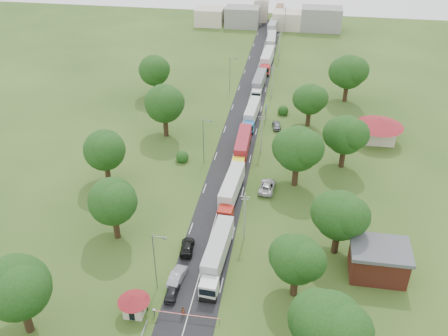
% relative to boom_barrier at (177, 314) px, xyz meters
% --- Properties ---
extents(ground, '(260.00, 260.00, 0.00)m').
position_rel_boom_barrier_xyz_m(ground, '(1.36, 25.00, -0.89)').
color(ground, '#274216').
rests_on(ground, ground).
extents(road, '(8.00, 200.00, 0.04)m').
position_rel_boom_barrier_xyz_m(road, '(1.36, 45.00, -0.89)').
color(road, black).
rests_on(road, ground).
extents(boom_barrier, '(9.22, 0.35, 1.18)m').
position_rel_boom_barrier_xyz_m(boom_barrier, '(0.00, 0.00, 0.00)').
color(boom_barrier, slate).
rests_on(boom_barrier, ground).
extents(guard_booth, '(4.40, 4.40, 3.45)m').
position_rel_boom_barrier_xyz_m(guard_booth, '(-5.84, -0.00, 1.27)').
color(guard_booth, beige).
rests_on(guard_booth, ground).
extents(info_sign, '(0.12, 3.10, 4.10)m').
position_rel_boom_barrier_xyz_m(info_sign, '(6.56, 60.00, 2.11)').
color(info_sign, slate).
rests_on(info_sign, ground).
extents(pole_1, '(1.60, 0.24, 9.00)m').
position_rel_boom_barrier_xyz_m(pole_1, '(6.86, 18.00, 3.79)').
color(pole_1, gray).
rests_on(pole_1, ground).
extents(pole_2, '(1.60, 0.24, 9.00)m').
position_rel_boom_barrier_xyz_m(pole_2, '(6.86, 46.00, 3.79)').
color(pole_2, gray).
rests_on(pole_2, ground).
extents(pole_3, '(1.60, 0.24, 9.00)m').
position_rel_boom_barrier_xyz_m(pole_3, '(6.86, 74.00, 3.79)').
color(pole_3, gray).
rests_on(pole_3, ground).
extents(pole_4, '(1.60, 0.24, 9.00)m').
position_rel_boom_barrier_xyz_m(pole_4, '(6.86, 102.00, 3.79)').
color(pole_4, gray).
rests_on(pole_4, ground).
extents(pole_5, '(1.60, 0.24, 9.00)m').
position_rel_boom_barrier_xyz_m(pole_5, '(6.86, 130.00, 3.79)').
color(pole_5, gray).
rests_on(pole_5, ground).
extents(lamp_0, '(2.03, 0.22, 10.00)m').
position_rel_boom_barrier_xyz_m(lamp_0, '(-3.99, 5.00, 4.66)').
color(lamp_0, slate).
rests_on(lamp_0, ground).
extents(lamp_1, '(2.03, 0.22, 10.00)m').
position_rel_boom_barrier_xyz_m(lamp_1, '(-3.99, 40.00, 4.66)').
color(lamp_1, slate).
rests_on(lamp_1, ground).
extents(lamp_2, '(2.03, 0.22, 10.00)m').
position_rel_boom_barrier_xyz_m(lamp_2, '(-3.99, 75.00, 4.66)').
color(lamp_2, slate).
rests_on(lamp_2, ground).
extents(tree_1, '(9.60, 9.60, 12.05)m').
position_rel_boom_barrier_xyz_m(tree_1, '(19.34, -4.83, 6.96)').
color(tree_1, '#382616').
rests_on(tree_1, ground).
extents(tree_2, '(8.00, 8.00, 10.10)m').
position_rel_boom_barrier_xyz_m(tree_2, '(15.35, 7.14, 5.70)').
color(tree_2, '#382616').
rests_on(tree_2, ground).
extents(tree_3, '(8.80, 8.80, 11.07)m').
position_rel_boom_barrier_xyz_m(tree_3, '(21.35, 17.16, 6.33)').
color(tree_3, '#382616').
rests_on(tree_3, ground).
extents(tree_4, '(9.60, 9.60, 12.05)m').
position_rel_boom_barrier_xyz_m(tree_4, '(14.34, 35.17, 6.96)').
color(tree_4, '#382616').
rests_on(tree_4, ground).
extents(tree_5, '(8.80, 8.80, 11.07)m').
position_rel_boom_barrier_xyz_m(tree_5, '(23.35, 43.16, 6.33)').
color(tree_5, '#382616').
rests_on(tree_5, ground).
extents(tree_6, '(8.00, 8.00, 10.10)m').
position_rel_boom_barrier_xyz_m(tree_6, '(16.35, 60.14, 5.70)').
color(tree_6, '#382616').
rests_on(tree_6, ground).
extents(tree_7, '(9.60, 9.60, 12.05)m').
position_rel_boom_barrier_xyz_m(tree_7, '(25.34, 75.17, 6.96)').
color(tree_7, '#382616').
rests_on(tree_7, ground).
extents(tree_9, '(9.60, 9.60, 12.05)m').
position_rel_boom_barrier_xyz_m(tree_9, '(-18.66, -4.83, 6.96)').
color(tree_9, '#382616').
rests_on(tree_9, ground).
extents(tree_10, '(8.80, 8.80, 11.07)m').
position_rel_boom_barrier_xyz_m(tree_10, '(-13.65, 15.16, 6.33)').
color(tree_10, '#382616').
rests_on(tree_10, ground).
extents(tree_11, '(8.80, 8.80, 11.07)m').
position_rel_boom_barrier_xyz_m(tree_11, '(-20.65, 30.16, 6.33)').
color(tree_11, '#382616').
rests_on(tree_11, ground).
extents(tree_12, '(9.60, 9.60, 12.05)m').
position_rel_boom_barrier_xyz_m(tree_12, '(-14.66, 50.17, 6.96)').
color(tree_12, '#382616').
rests_on(tree_12, ground).
extents(tree_13, '(8.80, 8.80, 11.07)m').
position_rel_boom_barrier_xyz_m(tree_13, '(-22.65, 70.16, 6.33)').
color(tree_13, '#382616').
rests_on(tree_13, ground).
extents(house_brick, '(8.60, 6.60, 5.20)m').
position_rel_boom_barrier_xyz_m(house_brick, '(27.36, 13.00, 1.76)').
color(house_brick, maroon).
rests_on(house_brick, ground).
extents(house_cream, '(10.08, 10.08, 5.80)m').
position_rel_boom_barrier_xyz_m(house_cream, '(31.36, 55.00, 2.75)').
color(house_cream, beige).
rests_on(house_cream, ground).
extents(distant_town, '(52.00, 8.00, 8.00)m').
position_rel_boom_barrier_xyz_m(distant_town, '(2.04, 135.00, 2.60)').
color(distant_town, gray).
rests_on(distant_town, ground).
extents(church, '(5.00, 5.00, 12.30)m').
position_rel_boom_barrier_xyz_m(church, '(-2.64, 143.00, 4.50)').
color(church, beige).
rests_on(church, ground).
extents(truck_0, '(3.19, 15.08, 4.17)m').
position_rel_boom_barrier_xyz_m(truck_0, '(3.56, 11.04, 1.32)').
color(truck_0, silver).
rests_on(truck_0, ground).
extents(truck_1, '(3.31, 14.79, 4.08)m').
position_rel_boom_barrier_xyz_m(truck_1, '(3.19, 28.06, 1.27)').
color(truck_1, '#9D1A12').
rests_on(truck_1, ground).
extents(truck_2, '(2.71, 14.51, 4.02)m').
position_rel_boom_barrier_xyz_m(truck_2, '(3.15, 44.03, 1.24)').
color(truck_2, yellow).
rests_on(truck_2, ground).
extents(truck_3, '(2.86, 13.55, 3.74)m').
position_rel_boom_barrier_xyz_m(truck_3, '(3.32, 59.95, 1.09)').
color(truck_3, '#1C67AC').
rests_on(truck_3, ground).
extents(truck_4, '(2.87, 14.28, 3.95)m').
position_rel_boom_barrier_xyz_m(truck_4, '(3.13, 78.11, 1.20)').
color(truck_4, white).
rests_on(truck_4, ground).
extents(truck_5, '(3.17, 15.53, 4.29)m').
position_rel_boom_barrier_xyz_m(truck_5, '(3.73, 95.71, 1.39)').
color(truck_5, red).
rests_on(truck_5, ground).
extents(truck_6, '(2.93, 15.05, 4.17)m').
position_rel_boom_barrier_xyz_m(truck_6, '(3.61, 111.87, 1.32)').
color(truck_6, '#286827').
rests_on(truck_6, ground).
extents(truck_7, '(3.42, 15.44, 4.26)m').
position_rel_boom_barrier_xyz_m(truck_7, '(3.01, 128.44, 1.37)').
color(truck_7, '#B8B8B8').
rests_on(truck_7, ground).
extents(truck_8, '(2.82, 15.13, 4.19)m').
position_rel_boom_barrier_xyz_m(truck_8, '(3.72, 146.58, 1.33)').
color(truck_8, brown).
rests_on(truck_8, ground).
extents(car_lane_front, '(1.68, 4.12, 1.40)m').
position_rel_boom_barrier_xyz_m(car_lane_front, '(-1.64, 3.91, -0.19)').
color(car_lane_front, black).
rests_on(car_lane_front, ground).
extents(car_lane_mid, '(2.26, 5.02, 1.60)m').
position_rel_boom_barrier_xyz_m(car_lane_mid, '(-1.64, 7.00, -0.09)').
color(car_lane_mid, '#93959B').
rests_on(car_lane_mid, ground).
extents(car_lane_rear, '(2.53, 5.17, 1.45)m').
position_rel_boom_barrier_xyz_m(car_lane_rear, '(-1.64, 13.59, -0.17)').
color(car_lane_rear, black).
rests_on(car_lane_rear, ground).
extents(car_verge_near, '(3.10, 5.95, 1.60)m').
position_rel_boom_barrier_xyz_m(car_verge_near, '(9.36, 32.35, -0.09)').
color(car_verge_near, '#B8B8B8').
rests_on(car_verge_near, ground).
extents(car_verge_far, '(2.42, 4.62, 1.50)m').
position_rel_boom_barrier_xyz_m(car_verge_far, '(9.36, 57.55, -0.14)').
color(car_verge_far, slate).
rests_on(car_verge_far, ground).
extents(pedestrian_near, '(0.62, 0.46, 1.57)m').
position_rel_boom_barrier_xyz_m(pedestrian_near, '(0.76, 0.50, -0.11)').
color(pedestrian_near, gray).
rests_on(pedestrian_near, ground).
extents(pedestrian_booth, '(1.19, 1.15, 1.93)m').
position_rel_boom_barrier_xyz_m(pedestrian_booth, '(-4.56, 0.83, 0.07)').
color(pedestrian_booth, gray).
rests_on(pedestrian_booth, ground).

